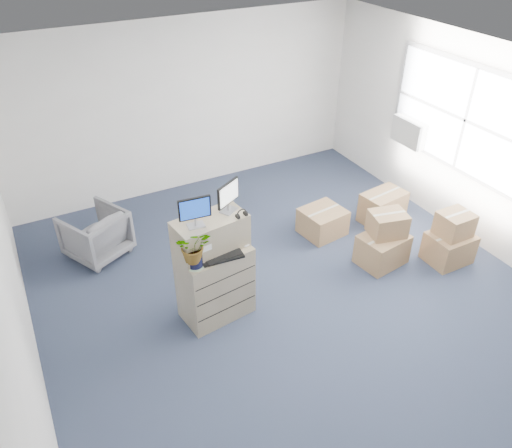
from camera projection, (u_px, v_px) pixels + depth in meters
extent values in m
plane|color=#282F48|center=(297.00, 303.00, 6.28)|extent=(7.00, 7.00, 0.00)
cube|color=silver|center=(187.00, 107.00, 8.07)|extent=(6.00, 0.02, 2.80)
cube|color=silver|center=(494.00, 153.00, 6.65)|extent=(0.02, 7.00, 2.80)
cube|color=gray|center=(467.00, 120.00, 6.83)|extent=(0.06, 2.72, 1.52)
cube|color=white|center=(465.00, 120.00, 6.82)|extent=(0.01, 2.60, 1.40)
cube|color=silver|center=(410.00, 131.00, 7.74)|extent=(0.24, 0.60, 0.40)
cube|color=gray|center=(215.00, 283.00, 5.88)|extent=(0.87, 0.60, 0.95)
cube|color=gray|center=(211.00, 234.00, 5.53)|extent=(0.86, 0.51, 0.41)
cube|color=#99999E|center=(196.00, 225.00, 5.30)|extent=(0.20, 0.15, 0.01)
cylinder|color=#99999E|center=(196.00, 222.00, 5.27)|extent=(0.03, 0.03, 0.08)
cube|color=black|center=(195.00, 208.00, 5.18)|extent=(0.35, 0.06, 0.25)
cube|color=navy|center=(195.00, 209.00, 5.17)|extent=(0.32, 0.04, 0.22)
cube|color=#99999E|center=(229.00, 210.00, 5.54)|extent=(0.23, 0.21, 0.01)
cylinder|color=#99999E|center=(229.00, 207.00, 5.52)|extent=(0.03, 0.03, 0.09)
cube|color=black|center=(228.00, 193.00, 5.42)|extent=(0.32, 0.20, 0.26)
cube|color=silver|center=(229.00, 194.00, 5.42)|extent=(0.29, 0.17, 0.22)
torus|color=black|center=(242.00, 214.00, 5.43)|extent=(0.13, 0.03, 0.13)
cube|color=black|center=(222.00, 257.00, 5.50)|extent=(0.49, 0.24, 0.02)
ellipsoid|color=silver|center=(246.00, 245.00, 5.67)|extent=(0.11, 0.10, 0.03)
cylinder|color=gray|center=(218.00, 236.00, 5.63)|extent=(0.07, 0.07, 0.25)
cube|color=silver|center=(208.00, 248.00, 5.64)|extent=(0.06, 0.05, 0.02)
cube|color=black|center=(208.00, 244.00, 5.60)|extent=(0.05, 0.02, 0.10)
cube|color=black|center=(234.00, 233.00, 5.85)|extent=(0.21, 0.17, 0.06)
cube|color=#40A0DC|center=(231.00, 231.00, 5.76)|extent=(0.25, 0.20, 0.08)
cylinder|color=#91AF8D|center=(195.00, 266.00, 5.38)|extent=(0.20, 0.20, 0.01)
cylinder|color=black|center=(195.00, 260.00, 5.34)|extent=(0.17, 0.17, 0.13)
imported|color=#22621C|center=(194.00, 248.00, 5.24)|extent=(0.46, 0.49, 0.32)
imported|color=#58585D|center=(95.00, 232.00, 6.91)|extent=(0.97, 0.95, 0.76)
cube|color=#8B6143|center=(382.00, 249.00, 6.85)|extent=(0.69, 0.57, 0.44)
cube|color=#8B6143|center=(449.00, 248.00, 6.89)|extent=(0.59, 0.48, 0.42)
cube|color=#8B6143|center=(323.00, 222.00, 7.45)|extent=(0.66, 0.62, 0.40)
cube|color=#8B6143|center=(387.00, 224.00, 6.69)|extent=(0.54, 0.47, 0.33)
cube|color=#8B6143|center=(455.00, 224.00, 6.70)|extent=(0.43, 0.38, 0.33)
cube|color=#8B6143|center=(383.00, 207.00, 7.72)|extent=(0.72, 0.52, 0.48)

